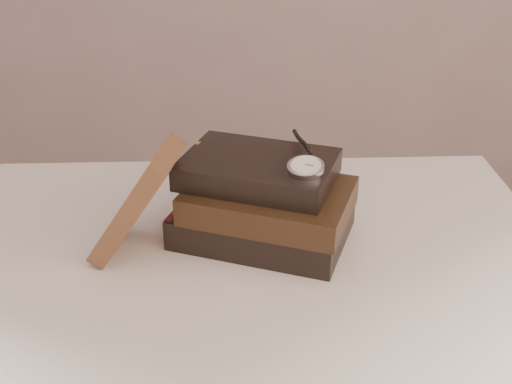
{
  "coord_description": "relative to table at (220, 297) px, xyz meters",
  "views": [
    {
      "loc": [
        0.02,
        -0.47,
        1.27
      ],
      "look_at": [
        0.06,
        0.38,
        0.82
      ],
      "focal_mm": 46.06,
      "sensor_mm": 36.0,
      "label": 1
    }
  ],
  "objects": [
    {
      "name": "table",
      "position": [
        0.0,
        0.0,
        0.0
      ],
      "size": [
        1.0,
        0.6,
        0.75
      ],
      "color": "silver",
      "rests_on": "ground"
    },
    {
      "name": "book_stack",
      "position": [
        0.07,
        0.03,
        0.15
      ],
      "size": [
        0.29,
        0.25,
        0.12
      ],
      "color": "black",
      "rests_on": "table"
    },
    {
      "name": "journal",
      "position": [
        -0.11,
        -0.01,
        0.18
      ],
      "size": [
        0.14,
        0.13,
        0.17
      ],
      "primitive_type": "cube",
      "rotation": [
        0.0,
        0.59,
        -0.18
      ],
      "color": "#422819",
      "rests_on": "table"
    },
    {
      "name": "pocket_watch",
      "position": [
        0.12,
        -0.0,
        0.22
      ],
      "size": [
        0.07,
        0.16,
        0.02
      ],
      "color": "silver",
      "rests_on": "book_stack"
    },
    {
      "name": "eyeglasses",
      "position": [
        0.02,
        0.14,
        0.16
      ],
      "size": [
        0.14,
        0.15,
        0.05
      ],
      "color": "silver",
      "rests_on": "book_stack"
    }
  ]
}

